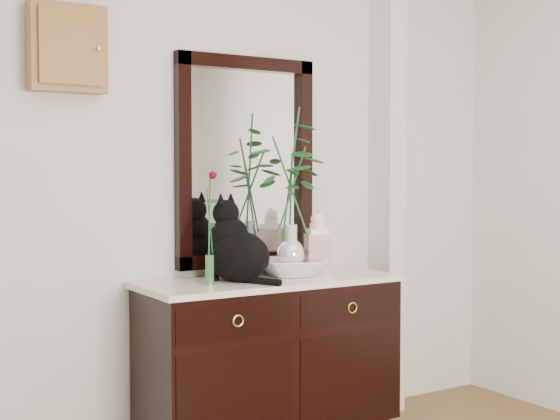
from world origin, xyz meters
TOP-DOWN VIEW (x-y plane):
  - wall_back at (0.00, 1.98)m, footprint 3.60×0.04m
  - pilaster at (1.00, 1.90)m, footprint 0.12×0.20m
  - sideboard at (0.10, 1.73)m, footprint 1.33×0.52m
  - wall_mirror at (0.10, 1.97)m, footprint 0.80×0.06m
  - key_cabinet at (-0.85, 1.94)m, footprint 0.35×0.10m
  - cat at (-0.08, 1.72)m, footprint 0.40×0.44m
  - lotus_bowl at (0.25, 1.76)m, footprint 0.43×0.43m
  - vase_branches at (0.25, 1.76)m, footprint 0.43×0.43m
  - bud_vase_rose at (-0.25, 1.70)m, footprint 0.08×0.08m
  - ginger_jar at (0.40, 1.74)m, footprint 0.16×0.16m

SIDE VIEW (x-z plane):
  - sideboard at x=0.10m, z-range 0.06..0.88m
  - lotus_bowl at x=0.25m, z-range 0.85..0.94m
  - ginger_jar at x=0.40m, z-range 0.85..1.19m
  - cat at x=-0.08m, z-range 0.85..1.26m
  - bud_vase_rose at x=-0.25m, z-range 0.85..1.40m
  - vase_branches at x=0.25m, z-range 0.87..1.73m
  - wall_back at x=0.00m, z-range 0.00..2.70m
  - pilaster at x=1.00m, z-range 0.00..2.70m
  - wall_mirror at x=0.10m, z-range 0.89..1.99m
  - key_cabinet at x=-0.85m, z-range 1.75..2.15m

